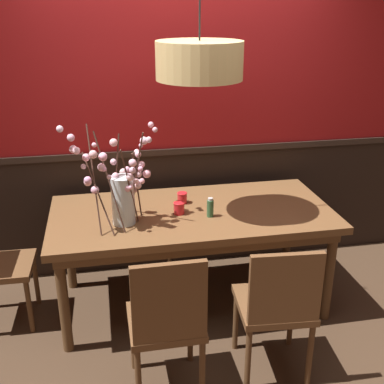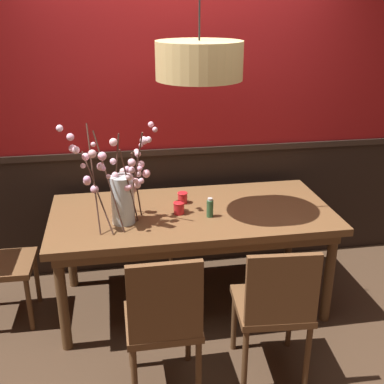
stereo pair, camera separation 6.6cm
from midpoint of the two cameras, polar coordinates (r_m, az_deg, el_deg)
ground_plane at (r=3.85m, az=0.50°, el=-12.83°), size 24.00×24.00×0.00m
back_wall at (r=3.93m, az=-1.20°, el=9.50°), size 4.54×0.14×2.72m
dining_table at (r=3.51m, az=0.54°, el=-3.50°), size 2.03×0.96×0.77m
chair_near_side_right at (r=2.95m, az=10.48°, el=-13.04°), size 0.47×0.47×0.92m
chair_near_side_left at (r=2.78m, az=-2.71°, el=-14.87°), size 0.43×0.42×0.95m
chair_far_side_right at (r=4.46m, az=2.19°, el=-0.07°), size 0.44×0.44×0.95m
chair_far_side_left at (r=4.34m, az=-4.80°, el=-1.07°), size 0.46×0.46×0.89m
vase_with_blossoms at (r=3.23m, az=-7.85°, el=0.15°), size 0.65×0.40×0.70m
candle_holder_nearer_center at (r=3.59m, az=-0.60°, el=-0.68°), size 0.08×0.08×0.08m
candle_holder_nearer_edge at (r=3.41m, az=-1.01°, el=-1.90°), size 0.08×0.08×0.09m
condiment_bottle at (r=3.36m, az=2.71°, el=-1.90°), size 0.05×0.05×0.14m
pendant_lamp at (r=3.13m, az=1.49°, el=15.38°), size 0.56×0.56×1.00m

